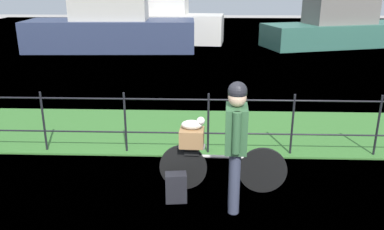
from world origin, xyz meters
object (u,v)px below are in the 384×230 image
Objects in this scene: cyclist_person at (236,136)px; terrier_dog at (194,124)px; moored_boat_mid at (339,27)px; moored_boat_far at (159,22)px; bicycle_main at (221,167)px; wooden_crate at (192,138)px; moored_boat_near at (111,27)px; backpack_on_paving at (176,187)px.

terrier_dog is at bearing 138.02° from cyclist_person.
moored_boat_far reaches higher than moored_boat_mid.
moored_boat_mid is 8.02m from moored_boat_far.
cyclist_person is at bearing -72.11° from bicycle_main.
cyclist_person reaches higher than bicycle_main.
cyclist_person is at bearing -41.98° from terrier_dog.
cyclist_person is at bearing -111.84° from moored_boat_mid.
moored_boat_far is (-2.03, 13.78, 0.14)m from wooden_crate.
moored_boat_far is at bearing 100.28° from cyclist_person.
moored_boat_far reaches higher than wooden_crate.
cyclist_person is 14.51m from moored_boat_mid.
moored_boat_far reaches higher than bicycle_main.
cyclist_person is at bearing -70.16° from moored_boat_near.
backpack_on_paving is at bearing -82.59° from moored_boat_far.
backpack_on_paving is (-0.75, 0.15, -0.80)m from cyclist_person.
backpack_on_paving is at bearing -153.03° from bicycle_main.
moored_boat_far is (-2.06, 13.78, -0.05)m from terrier_dog.
moored_boat_far is at bearing 98.39° from wooden_crate.
cyclist_person reaches higher than wooden_crate.
terrier_dog is at bearing -81.51° from moored_boat_far.
wooden_crate is 0.20m from terrier_dog.
bicycle_main is 0.73m from terrier_dog.
terrier_dog reaches higher than wooden_crate.
bicycle_main is at bearing -2.79° from wooden_crate.
terrier_dog is at bearing 49.06° from backpack_on_paving.
bicycle_main is 0.29× the size of moored_boat_far.
bicycle_main is 1.04× the size of cyclist_person.
wooden_crate is at bearing 177.21° from terrier_dog.
backpack_on_paving is at bearing 168.66° from cyclist_person.
wooden_crate is (-0.41, 0.02, 0.43)m from bicycle_main.
backpack_on_paving is (-0.22, -0.33, -0.78)m from terrier_dog.
terrier_dog is at bearing -114.52° from moored_boat_mid.
cyclist_person reaches higher than terrier_dog.
moored_boat_far is at bearing 100.02° from bicycle_main.
moored_boat_mid is at bearing 68.16° from cyclist_person.
wooden_crate is at bearing 177.21° from bicycle_main.
wooden_crate is at bearing -71.86° from moored_boat_near.
moored_boat_near reaches higher than cyclist_person.
cyclist_person is 12.74m from moored_boat_near.
moored_boat_mid is (6.15, 13.32, 0.64)m from backpack_on_paving.
cyclist_person is (0.15, -0.46, 0.65)m from bicycle_main.
wooden_crate is 0.05× the size of moored_boat_far.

